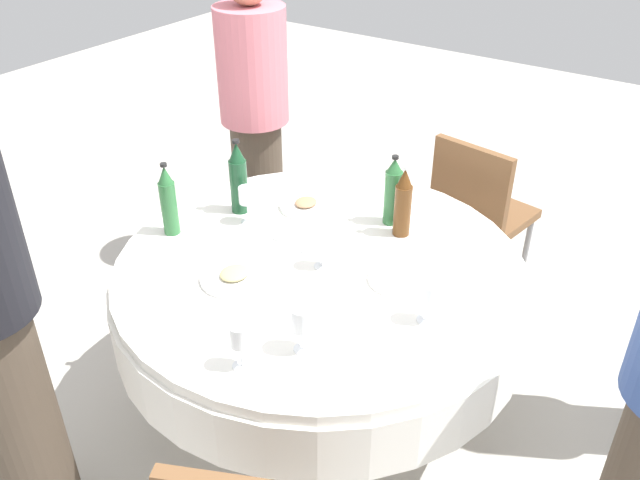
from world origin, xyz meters
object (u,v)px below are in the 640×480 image
at_px(wine_glass_east, 247,197).
at_px(plate_outer, 306,205).
at_px(wine_glass_north, 240,337).
at_px(person_west, 255,121).
at_px(bottle_green_rear, 393,192).
at_px(bottle_brown_west, 403,203).
at_px(dining_table, 320,294).
at_px(wine_glass_south, 303,319).
at_px(bottle_dark_green_mid, 238,179).
at_px(bottle_green_near, 168,201).
at_px(plate_right, 235,276).
at_px(wine_glass_west, 322,245).
at_px(wine_glass_far, 429,295).
at_px(chair_far, 478,208).
at_px(plate_north, 398,279).

bearing_deg(wine_glass_east, plate_outer, -28.81).
height_order(wine_glass_north, person_west, person_west).
bearing_deg(bottle_green_rear, bottle_brown_west, -127.09).
xyz_separation_m(bottle_green_rear, plate_outer, (-0.10, 0.35, -0.12)).
relative_size(dining_table, wine_glass_north, 9.85).
bearing_deg(wine_glass_north, bottle_brown_west, -1.84).
relative_size(bottle_green_rear, person_west, 0.18).
bearing_deg(wine_glass_south, bottle_dark_green_mid, 52.31).
bearing_deg(wine_glass_south, wine_glass_north, 146.80).
bearing_deg(bottle_green_near, plate_right, -104.16).
bearing_deg(person_west, bottle_dark_green_mid, -106.21).
bearing_deg(plate_outer, bottle_brown_west, -84.35).
bearing_deg(person_west, dining_table, -90.00).
xyz_separation_m(plate_outer, person_west, (0.45, 0.63, 0.07)).
distance_m(wine_glass_west, wine_glass_east, 0.43).
relative_size(bottle_dark_green_mid, bottle_brown_west, 1.08).
bearing_deg(wine_glass_south, dining_table, 28.21).
height_order(wine_glass_south, wine_glass_north, wine_glass_south).
bearing_deg(wine_glass_far, bottle_green_rear, 39.47).
bearing_deg(plate_outer, bottle_dark_green_mid, 129.08).
height_order(dining_table, chair_far, chair_far).
bearing_deg(bottle_dark_green_mid, bottle_green_rear, -64.35).
bearing_deg(person_west, wine_glass_north, -102.77).
relative_size(wine_glass_north, person_west, 0.10).
height_order(bottle_brown_west, chair_far, bottle_brown_west).
xyz_separation_m(bottle_brown_west, plate_right, (-0.59, 0.33, -0.12)).
xyz_separation_m(dining_table, bottle_green_near, (-0.16, 0.59, 0.28)).
height_order(wine_glass_south, plate_outer, wine_glass_south).
bearing_deg(plate_outer, wine_glass_west, -136.89).
bearing_deg(wine_glass_north, bottle_dark_green_mid, 40.41).
relative_size(wine_glass_north, plate_right, 0.64).
xyz_separation_m(wine_glass_east, wine_glass_north, (-0.65, -0.51, -0.00)).
bearing_deg(bottle_brown_west, plate_outer, 95.65).
xyz_separation_m(dining_table, bottle_green_rear, (0.39, -0.08, 0.28)).
bearing_deg(wine_glass_far, wine_glass_west, 81.85).
xyz_separation_m(bottle_green_rear, wine_glass_east, (-0.32, 0.47, -0.02)).
relative_size(plate_north, plate_outer, 0.95).
relative_size(wine_glass_west, person_west, 0.08).
bearing_deg(wine_glass_east, chair_far, -29.86).
distance_m(plate_outer, chair_far, 0.94).
xyz_separation_m(wine_glass_north, plate_outer, (0.87, 0.39, -0.10)).
xyz_separation_m(wine_glass_north, plate_right, (0.32, 0.30, -0.10)).
bearing_deg(wine_glass_south, wine_glass_east, 51.51).
xyz_separation_m(bottle_green_near, plate_outer, (0.45, -0.32, -0.13)).
xyz_separation_m(wine_glass_south, plate_north, (0.47, -0.06, -0.11)).
distance_m(dining_table, bottle_green_near, 0.67).
xyz_separation_m(bottle_green_rear, bottle_green_near, (-0.55, 0.66, 0.00)).
bearing_deg(wine_glass_north, plate_north, -14.97).
distance_m(plate_north, chair_far, 1.05).
relative_size(bottle_dark_green_mid, person_west, 0.20).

